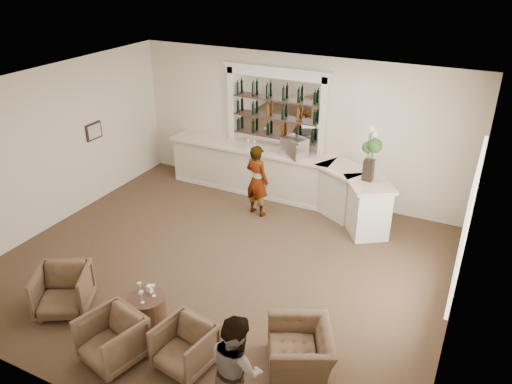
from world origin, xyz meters
TOP-DOWN VIEW (x-y plane):
  - ground at (0.00, 0.00)m, footprint 8.00×8.00m
  - room_shell at (0.16, 0.71)m, footprint 8.04×7.02m
  - bar_counter at (-0.16, 3.00)m, footprint 5.72×1.80m
  - back_bar_alcove at (-0.50, 3.41)m, footprint 2.64×0.25m
  - cocktail_table at (-0.25, -1.91)m, footprint 0.59×0.59m
  - sommelier at (-0.33, 2.11)m, footprint 0.67×0.52m
  - guest at (1.83, -2.79)m, footprint 0.96×0.94m
  - armchair_left at (-1.66, -2.25)m, footprint 1.12×1.13m
  - armchair_center at (-0.20, -2.75)m, footprint 0.96×0.98m
  - armchair_right at (0.78, -2.39)m, footprint 0.84×0.86m
  - armchair_far at (2.25, -1.72)m, footprint 1.23×1.28m
  - espresso_machine at (0.17, 2.99)m, footprint 0.62×0.57m
  - flower_vase at (1.97, 2.49)m, footprint 0.30×0.30m
  - wine_glass_bar_left at (-0.84, 3.00)m, footprint 0.07×0.07m
  - wine_glass_bar_right at (-1.01, 3.01)m, footprint 0.07×0.07m
  - wine_glass_tbl_a at (-0.37, -1.88)m, footprint 0.07×0.07m
  - wine_glass_tbl_b at (-0.15, -1.83)m, footprint 0.07×0.07m
  - wine_glass_tbl_c at (-0.21, -2.04)m, footprint 0.07×0.07m
  - napkin_holder at (-0.27, -1.77)m, footprint 0.08×0.08m

SIDE VIEW (x-z plane):
  - ground at x=0.00m, z-range 0.00..0.00m
  - cocktail_table at x=-0.25m, z-range 0.00..0.50m
  - armchair_far at x=2.25m, z-range 0.00..0.65m
  - armchair_right at x=0.78m, z-range 0.00..0.68m
  - armchair_center at x=-0.20m, z-range 0.00..0.74m
  - armchair_left at x=-1.66m, z-range 0.00..0.76m
  - napkin_holder at x=-0.27m, z-range 0.50..0.62m
  - bar_counter at x=-0.16m, z-range 0.00..1.14m
  - wine_glass_tbl_a at x=-0.37m, z-range 0.50..0.71m
  - wine_glass_tbl_b at x=-0.15m, z-range 0.50..0.71m
  - wine_glass_tbl_c at x=-0.21m, z-range 0.50..0.71m
  - guest at x=1.83m, z-range 0.00..1.56m
  - sommelier at x=-0.33m, z-range 0.00..1.61m
  - wine_glass_bar_left at x=-0.84m, z-range 1.14..1.35m
  - wine_glass_bar_right at x=-1.01m, z-range 1.14..1.35m
  - espresso_machine at x=0.17m, z-range 1.14..1.58m
  - flower_vase at x=1.97m, z-range 1.21..2.37m
  - back_bar_alcove at x=-0.50m, z-range 0.53..3.53m
  - room_shell at x=0.16m, z-range 0.68..4.00m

